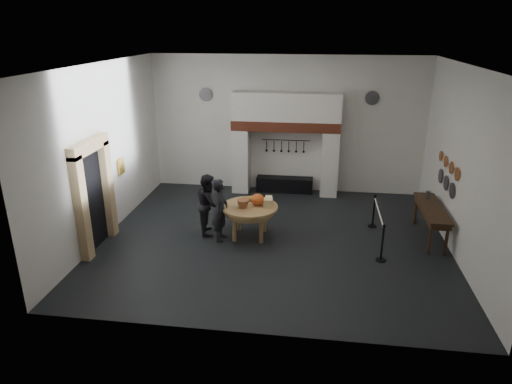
# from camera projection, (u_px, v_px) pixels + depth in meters

# --- Properties ---
(floor) EXTENTS (9.00, 8.00, 0.02)m
(floor) POSITION_uv_depth(u_px,v_px,m) (273.00, 239.00, 12.17)
(floor) COLOR black
(floor) RESTS_ON ground
(ceiling) EXTENTS (9.00, 8.00, 0.02)m
(ceiling) POSITION_uv_depth(u_px,v_px,m) (276.00, 65.00, 10.62)
(ceiling) COLOR silver
(ceiling) RESTS_ON wall_back
(wall_back) EXTENTS (9.00, 0.02, 4.50)m
(wall_back) POSITION_uv_depth(u_px,v_px,m) (286.00, 125.00, 15.11)
(wall_back) COLOR silver
(wall_back) RESTS_ON floor
(wall_front) EXTENTS (9.00, 0.02, 4.50)m
(wall_front) POSITION_uv_depth(u_px,v_px,m) (251.00, 222.00, 7.68)
(wall_front) COLOR silver
(wall_front) RESTS_ON floor
(wall_left) EXTENTS (0.02, 8.00, 4.50)m
(wall_left) POSITION_uv_depth(u_px,v_px,m) (104.00, 151.00, 11.97)
(wall_left) COLOR silver
(wall_left) RESTS_ON floor
(wall_right) EXTENTS (0.02, 8.00, 4.50)m
(wall_right) POSITION_uv_depth(u_px,v_px,m) (463.00, 165.00, 10.82)
(wall_right) COLOR silver
(wall_right) RESTS_ON floor
(chimney_pier_left) EXTENTS (0.55, 0.70, 2.15)m
(chimney_pier_left) POSITION_uv_depth(u_px,v_px,m) (241.00, 160.00, 15.38)
(chimney_pier_left) COLOR silver
(chimney_pier_left) RESTS_ON floor
(chimney_pier_right) EXTENTS (0.55, 0.70, 2.15)m
(chimney_pier_right) POSITION_uv_depth(u_px,v_px,m) (330.00, 164.00, 15.01)
(chimney_pier_right) COLOR silver
(chimney_pier_right) RESTS_ON floor
(hearth_brick_band) EXTENTS (3.50, 0.72, 0.32)m
(hearth_brick_band) POSITION_uv_depth(u_px,v_px,m) (286.00, 125.00, 14.77)
(hearth_brick_band) COLOR #9E442B
(hearth_brick_band) RESTS_ON chimney_pier_left
(chimney_hood) EXTENTS (3.50, 0.70, 0.90)m
(chimney_hood) POSITION_uv_depth(u_px,v_px,m) (286.00, 106.00, 14.56)
(chimney_hood) COLOR silver
(chimney_hood) RESTS_ON hearth_brick_band
(iron_range) EXTENTS (1.90, 0.45, 0.50)m
(iron_range) POSITION_uv_depth(u_px,v_px,m) (285.00, 184.00, 15.54)
(iron_range) COLOR black
(iron_range) RESTS_ON floor
(utensil_rail) EXTENTS (1.60, 0.02, 0.02)m
(utensil_rail) POSITION_uv_depth(u_px,v_px,m) (286.00, 140.00, 15.21)
(utensil_rail) COLOR black
(utensil_rail) RESTS_ON wall_back
(door_recess) EXTENTS (0.04, 1.10, 2.50)m
(door_recess) POSITION_uv_depth(u_px,v_px,m) (92.00, 200.00, 11.38)
(door_recess) COLOR black
(door_recess) RESTS_ON floor
(door_jamb_near) EXTENTS (0.22, 0.30, 2.60)m
(door_jamb_near) POSITION_uv_depth(u_px,v_px,m) (82.00, 209.00, 10.70)
(door_jamb_near) COLOR tan
(door_jamb_near) RESTS_ON floor
(door_jamb_far) EXTENTS (0.22, 0.30, 2.60)m
(door_jamb_far) POSITION_uv_depth(u_px,v_px,m) (108.00, 189.00, 12.00)
(door_jamb_far) COLOR tan
(door_jamb_far) RESTS_ON floor
(door_lintel) EXTENTS (0.22, 1.70, 0.30)m
(door_lintel) POSITION_uv_depth(u_px,v_px,m) (88.00, 146.00, 10.89)
(door_lintel) COLOR tan
(door_lintel) RESTS_ON door_jamb_near
(wall_plaque) EXTENTS (0.05, 0.34, 0.44)m
(wall_plaque) POSITION_uv_depth(u_px,v_px,m) (121.00, 166.00, 12.93)
(wall_plaque) COLOR gold
(wall_plaque) RESTS_ON wall_left
(work_table) EXTENTS (1.91, 1.91, 0.07)m
(work_table) POSITION_uv_depth(u_px,v_px,m) (250.00, 207.00, 12.05)
(work_table) COLOR tan
(work_table) RESTS_ON floor
(pumpkin) EXTENTS (0.36, 0.36, 0.31)m
(pumpkin) POSITION_uv_depth(u_px,v_px,m) (258.00, 199.00, 12.06)
(pumpkin) COLOR #EB5521
(pumpkin) RESTS_ON work_table
(cheese_block_big) EXTENTS (0.22, 0.22, 0.24)m
(cheese_block_big) POSITION_uv_depth(u_px,v_px,m) (268.00, 203.00, 11.89)
(cheese_block_big) COLOR #DABF82
(cheese_block_big) RESTS_ON work_table
(cheese_block_small) EXTENTS (0.18, 0.18, 0.20)m
(cheese_block_small) POSITION_uv_depth(u_px,v_px,m) (269.00, 200.00, 12.18)
(cheese_block_small) COLOR #F9F294
(cheese_block_small) RESTS_ON work_table
(wicker_basket) EXTENTS (0.41, 0.41, 0.22)m
(wicker_basket) POSITION_uv_depth(u_px,v_px,m) (243.00, 204.00, 11.88)
(wicker_basket) COLOR #A5623C
(wicker_basket) RESTS_ON work_table
(bread_loaf) EXTENTS (0.31, 0.18, 0.13)m
(bread_loaf) POSITION_uv_depth(u_px,v_px,m) (248.00, 199.00, 12.36)
(bread_loaf) COLOR olive
(bread_loaf) RESTS_ON work_table
(visitor_near) EXTENTS (0.42, 0.63, 1.69)m
(visitor_near) POSITION_uv_depth(u_px,v_px,m) (220.00, 210.00, 11.86)
(visitor_near) COLOR black
(visitor_near) RESTS_ON floor
(visitor_far) EXTENTS (0.80, 0.93, 1.66)m
(visitor_far) POSITION_uv_depth(u_px,v_px,m) (209.00, 204.00, 12.29)
(visitor_far) COLOR black
(visitor_far) RESTS_ON floor
(side_table) EXTENTS (0.55, 2.20, 0.06)m
(side_table) POSITION_uv_depth(u_px,v_px,m) (432.00, 208.00, 11.91)
(side_table) COLOR #342113
(side_table) RESTS_ON floor
(pewter_jug) EXTENTS (0.12, 0.12, 0.22)m
(pewter_jug) POSITION_uv_depth(u_px,v_px,m) (428.00, 195.00, 12.42)
(pewter_jug) COLOR #545459
(pewter_jug) RESTS_ON side_table
(copper_pan_a) EXTENTS (0.03, 0.34, 0.34)m
(copper_pan_a) POSITION_uv_depth(u_px,v_px,m) (457.00, 174.00, 11.12)
(copper_pan_a) COLOR #C6662D
(copper_pan_a) RESTS_ON wall_right
(copper_pan_b) EXTENTS (0.03, 0.32, 0.32)m
(copper_pan_b) POSITION_uv_depth(u_px,v_px,m) (451.00, 168.00, 11.63)
(copper_pan_b) COLOR #C6662D
(copper_pan_b) RESTS_ON wall_right
(copper_pan_c) EXTENTS (0.03, 0.30, 0.30)m
(copper_pan_c) POSITION_uv_depth(u_px,v_px,m) (446.00, 162.00, 12.14)
(copper_pan_c) COLOR #C6662D
(copper_pan_c) RESTS_ON wall_right
(copper_pan_d) EXTENTS (0.03, 0.28, 0.28)m
(copper_pan_d) POSITION_uv_depth(u_px,v_px,m) (441.00, 156.00, 12.65)
(copper_pan_d) COLOR #C6662D
(copper_pan_d) RESTS_ON wall_right
(pewter_plate_left) EXTENTS (0.03, 0.40, 0.40)m
(pewter_plate_left) POSITION_uv_depth(u_px,v_px,m) (452.00, 191.00, 11.47)
(pewter_plate_left) COLOR #4C4C51
(pewter_plate_left) RESTS_ON wall_right
(pewter_plate_mid) EXTENTS (0.03, 0.40, 0.40)m
(pewter_plate_mid) POSITION_uv_depth(u_px,v_px,m) (446.00, 183.00, 12.03)
(pewter_plate_mid) COLOR #4C4C51
(pewter_plate_mid) RESTS_ON wall_right
(pewter_plate_right) EXTENTS (0.03, 0.40, 0.40)m
(pewter_plate_right) POSITION_uv_depth(u_px,v_px,m) (441.00, 176.00, 12.59)
(pewter_plate_right) COLOR #4C4C51
(pewter_plate_right) RESTS_ON wall_right
(pewter_plate_back_left) EXTENTS (0.44, 0.03, 0.44)m
(pewter_plate_back_left) POSITION_uv_depth(u_px,v_px,m) (206.00, 94.00, 15.09)
(pewter_plate_back_left) COLOR #4C4C51
(pewter_plate_back_left) RESTS_ON wall_back
(pewter_plate_back_right) EXTENTS (0.44, 0.03, 0.44)m
(pewter_plate_back_right) POSITION_uv_depth(u_px,v_px,m) (372.00, 98.00, 14.40)
(pewter_plate_back_right) COLOR #4C4C51
(pewter_plate_back_right) RESTS_ON wall_back
(barrier_post_near) EXTENTS (0.05, 0.05, 0.90)m
(barrier_post_near) POSITION_uv_depth(u_px,v_px,m) (382.00, 244.00, 10.90)
(barrier_post_near) COLOR black
(barrier_post_near) RESTS_ON floor
(barrier_post_far) EXTENTS (0.05, 0.05, 0.90)m
(barrier_post_far) POSITION_uv_depth(u_px,v_px,m) (374.00, 212.00, 12.76)
(barrier_post_far) COLOR black
(barrier_post_far) RESTS_ON floor
(barrier_rope) EXTENTS (0.04, 2.00, 0.04)m
(barrier_rope) POSITION_uv_depth(u_px,v_px,m) (379.00, 212.00, 11.69)
(barrier_rope) COLOR white
(barrier_rope) RESTS_ON barrier_post_near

